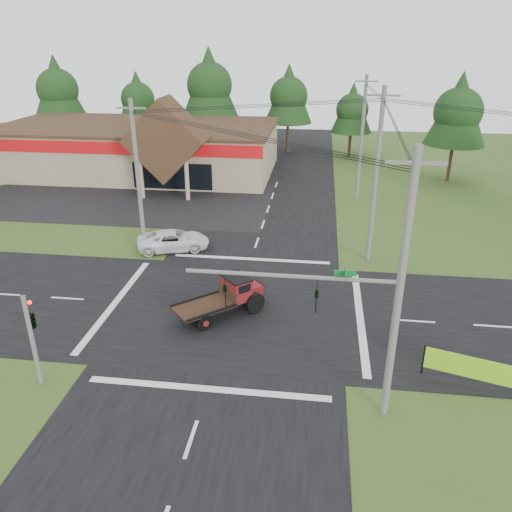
# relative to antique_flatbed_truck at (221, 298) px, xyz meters

# --- Properties ---
(ground) EXTENTS (120.00, 120.00, 0.00)m
(ground) POSITION_rel_antique_flatbed_truck_xyz_m (0.63, 0.71, -1.07)
(ground) COLOR #374F1C
(ground) RESTS_ON ground
(road_ns) EXTENTS (12.00, 120.00, 0.02)m
(road_ns) POSITION_rel_antique_flatbed_truck_xyz_m (0.63, 0.71, -1.06)
(road_ns) COLOR black
(road_ns) RESTS_ON ground
(road_ew) EXTENTS (120.00, 12.00, 0.02)m
(road_ew) POSITION_rel_antique_flatbed_truck_xyz_m (0.63, 0.71, -1.06)
(road_ew) COLOR black
(road_ew) RESTS_ON ground
(parking_apron) EXTENTS (28.00, 14.00, 0.02)m
(parking_apron) POSITION_rel_antique_flatbed_truck_xyz_m (-13.37, 19.71, -1.05)
(parking_apron) COLOR black
(parking_apron) RESTS_ON ground
(cvs_building) EXTENTS (30.40, 18.20, 9.19)m
(cvs_building) POSITION_rel_antique_flatbed_truck_xyz_m (-15.08, 30.28, 1.71)
(cvs_building) COLOR gray
(cvs_building) RESTS_ON ground
(traffic_signal_mast) EXTENTS (8.12, 0.24, 7.00)m
(traffic_signal_mast) POSITION_rel_antique_flatbed_truck_xyz_m (6.45, -6.79, 3.36)
(traffic_signal_mast) COLOR #595651
(traffic_signal_mast) RESTS_ON ground
(traffic_signal_corner) EXTENTS (0.53, 2.48, 4.40)m
(traffic_signal_corner) POSITION_rel_antique_flatbed_truck_xyz_m (-6.87, -6.61, 2.46)
(traffic_signal_corner) COLOR #595651
(traffic_signal_corner) RESTS_ON ground
(utility_pole_nr) EXTENTS (2.00, 0.30, 11.00)m
(utility_pole_nr) POSITION_rel_antique_flatbed_truck_xyz_m (8.13, -6.79, 4.57)
(utility_pole_nr) COLOR #595651
(utility_pole_nr) RESTS_ON ground
(utility_pole_nw) EXTENTS (2.00, 0.30, 10.50)m
(utility_pole_nw) POSITION_rel_antique_flatbed_truck_xyz_m (-7.37, 8.71, 4.32)
(utility_pole_nw) COLOR #595651
(utility_pole_nw) RESTS_ON ground
(utility_pole_ne) EXTENTS (2.00, 0.30, 11.50)m
(utility_pole_ne) POSITION_rel_antique_flatbed_truck_xyz_m (8.63, 8.71, 4.82)
(utility_pole_ne) COLOR #595651
(utility_pole_ne) RESTS_ON ground
(utility_pole_n) EXTENTS (2.00, 0.30, 11.20)m
(utility_pole_n) POSITION_rel_antique_flatbed_truck_xyz_m (8.63, 22.71, 4.67)
(utility_pole_n) COLOR #595651
(utility_pole_n) RESTS_ON ground
(tree_row_a) EXTENTS (6.72, 6.72, 12.12)m
(tree_row_a) POSITION_rel_antique_flatbed_truck_xyz_m (-29.37, 40.71, 6.98)
(tree_row_a) COLOR #332316
(tree_row_a) RESTS_ON ground
(tree_row_b) EXTENTS (5.60, 5.60, 10.10)m
(tree_row_b) POSITION_rel_antique_flatbed_truck_xyz_m (-19.37, 42.71, 5.64)
(tree_row_b) COLOR #332316
(tree_row_b) RESTS_ON ground
(tree_row_c) EXTENTS (7.28, 7.28, 13.13)m
(tree_row_c) POSITION_rel_antique_flatbed_truck_xyz_m (-9.37, 41.71, 7.65)
(tree_row_c) COLOR #332316
(tree_row_c) RESTS_ON ground
(tree_row_d) EXTENTS (6.16, 6.16, 11.11)m
(tree_row_d) POSITION_rel_antique_flatbed_truck_xyz_m (0.63, 42.71, 6.31)
(tree_row_d) COLOR #332316
(tree_row_d) RESTS_ON ground
(tree_row_e) EXTENTS (5.04, 5.04, 9.09)m
(tree_row_e) POSITION_rel_antique_flatbed_truck_xyz_m (8.63, 40.71, 4.97)
(tree_row_e) COLOR #332316
(tree_row_e) RESTS_ON ground
(tree_side_ne) EXTENTS (6.16, 6.16, 11.11)m
(tree_side_ne) POSITION_rel_antique_flatbed_truck_xyz_m (18.63, 30.71, 6.31)
(tree_side_ne) COLOR #332316
(tree_side_ne) RESTS_ON ground
(antique_flatbed_truck) EXTENTS (5.10, 4.86, 2.13)m
(antique_flatbed_truck) POSITION_rel_antique_flatbed_truck_xyz_m (0.00, 0.00, 0.00)
(antique_flatbed_truck) COLOR #5C0D18
(antique_flatbed_truck) RESTS_ON ground
(roadside_banner) EXTENTS (4.25, 1.40, 1.50)m
(roadside_banner) POSITION_rel_antique_flatbed_truck_xyz_m (12.18, -4.53, -0.32)
(roadside_banner) COLOR #80C51A
(roadside_banner) RESTS_ON ground
(white_pickup) EXTENTS (5.56, 3.80, 1.41)m
(white_pickup) POSITION_rel_antique_flatbed_truck_xyz_m (-5.18, 8.75, -0.36)
(white_pickup) COLOR white
(white_pickup) RESTS_ON ground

